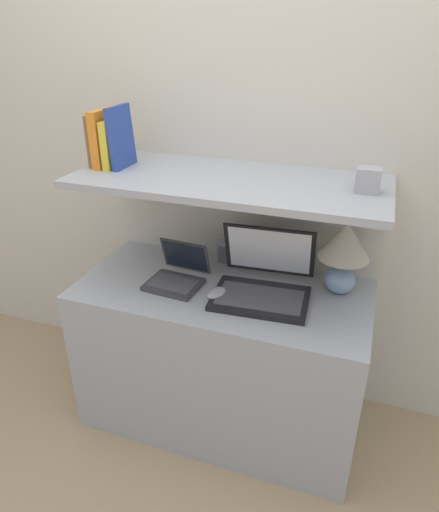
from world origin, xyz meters
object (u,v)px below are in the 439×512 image
(table_lamp, at_px, (344,249))
(book_brown, at_px, (98,140))
(laptop_large, at_px, (263,282))
(book_blue, at_px, (121,137))
(router_box, at_px, (228,253))
(laptop_small, at_px, (177,275))
(shelf_gadget, at_px, (368,180))
(book_yellow, at_px, (115,143))
(computer_mouse, at_px, (217,293))
(book_orange, at_px, (105,138))

(table_lamp, bearing_deg, book_brown, -176.24)
(laptop_large, distance_m, book_blue, 0.83)
(router_box, relative_size, book_brown, 0.58)
(laptop_small, distance_m, book_brown, 0.66)
(book_brown, bearing_deg, book_blue, 0.00)
(shelf_gadget, bearing_deg, table_lamp, 127.40)
(table_lamp, distance_m, book_yellow, 1.03)
(table_lamp, relative_size, laptop_large, 0.77)
(laptop_large, bearing_deg, book_blue, 175.50)
(laptop_small, height_order, computer_mouse, laptop_small)
(table_lamp, bearing_deg, router_box, 171.70)
(book_orange, bearing_deg, laptop_large, -4.02)
(laptop_large, xyz_separation_m, router_box, (-0.21, 0.19, 0.01))
(router_box, distance_m, book_orange, 0.73)
(laptop_large, xyz_separation_m, book_brown, (-0.74, 0.05, 0.51))
(laptop_large, distance_m, book_yellow, 0.83)
(computer_mouse, relative_size, book_yellow, 0.58)
(laptop_large, xyz_separation_m, book_blue, (-0.63, 0.05, 0.53))
(table_lamp, relative_size, book_brown, 1.48)
(table_lamp, xyz_separation_m, book_orange, (-1.00, -0.07, 0.38))
(book_blue, bearing_deg, laptop_small, -18.43)
(table_lamp, distance_m, book_brown, 1.10)
(table_lamp, distance_m, laptop_large, 0.35)
(book_yellow, bearing_deg, table_lamp, 4.07)
(laptop_large, distance_m, book_orange, 0.88)
(book_orange, xyz_separation_m, book_blue, (0.08, 0.00, 0.01))
(table_lamp, xyz_separation_m, book_yellow, (-0.96, -0.07, 0.36))
(computer_mouse, bearing_deg, book_yellow, 164.22)
(laptop_large, relative_size, computer_mouse, 3.67)
(table_lamp, height_order, computer_mouse, table_lamp)
(book_brown, bearing_deg, router_box, 15.01)
(table_lamp, height_order, laptop_small, table_lamp)
(laptop_large, bearing_deg, book_orange, 175.98)
(book_blue, bearing_deg, computer_mouse, -16.80)
(table_lamp, distance_m, book_blue, 1.01)
(router_box, bearing_deg, laptop_small, -123.59)
(book_yellow, bearing_deg, book_blue, 0.00)
(table_lamp, height_order, laptop_large, table_lamp)
(book_brown, xyz_separation_m, book_blue, (0.11, 0.00, 0.02))
(book_brown, relative_size, book_orange, 0.92)
(computer_mouse, bearing_deg, shelf_gadget, 15.14)
(laptop_small, bearing_deg, book_brown, 166.82)
(book_yellow, bearing_deg, shelf_gadget, 0.00)
(laptop_large, xyz_separation_m, computer_mouse, (-0.17, -0.09, -0.04))
(laptop_small, relative_size, router_box, 2.01)
(computer_mouse, distance_m, shelf_gadget, 0.72)
(book_orange, bearing_deg, laptop_small, -14.51)
(book_orange, relative_size, book_blue, 0.93)
(computer_mouse, xyz_separation_m, book_orange, (-0.54, 0.14, 0.56))
(laptop_small, bearing_deg, book_orange, 165.49)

